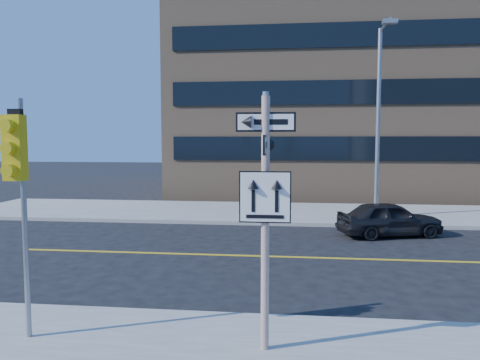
# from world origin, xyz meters

# --- Properties ---
(ground) EXTENTS (120.00, 120.00, 0.00)m
(ground) POSITION_xyz_m (0.00, 0.00, 0.00)
(ground) COLOR black
(ground) RESTS_ON ground
(sign_pole) EXTENTS (0.92, 0.92, 4.06)m
(sign_pole) POSITION_xyz_m (0.00, -2.51, 2.44)
(sign_pole) COLOR white
(sign_pole) RESTS_ON near_sidewalk
(traffic_signal) EXTENTS (0.32, 0.45, 4.00)m
(traffic_signal) POSITION_xyz_m (-4.00, -2.66, 3.03)
(traffic_signal) COLOR gray
(traffic_signal) RESTS_ON near_sidewalk
(parked_car_a) EXTENTS (2.49, 3.99, 1.27)m
(parked_car_a) POSITION_xyz_m (3.88, 7.46, 0.63)
(parked_car_a) COLOR black
(parked_car_a) RESTS_ON ground
(streetlight_a) EXTENTS (0.55, 2.25, 8.00)m
(streetlight_a) POSITION_xyz_m (4.00, 10.76, 4.76)
(streetlight_a) COLOR gray
(streetlight_a) RESTS_ON far_sidewalk
(building_brick) EXTENTS (18.00, 18.00, 18.00)m
(building_brick) POSITION_xyz_m (2.00, 25.00, 9.00)
(building_brick) COLOR #A47E5B
(building_brick) RESTS_ON ground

